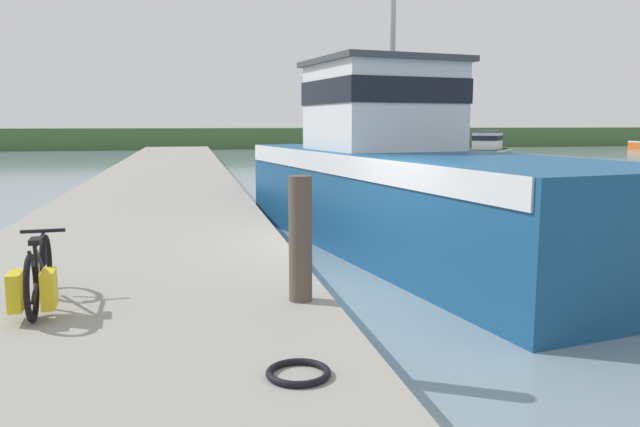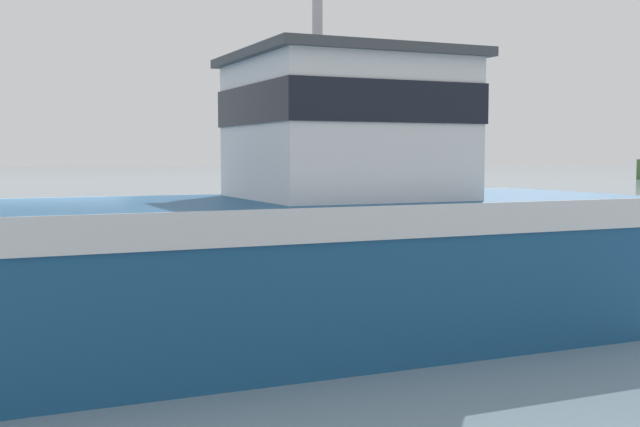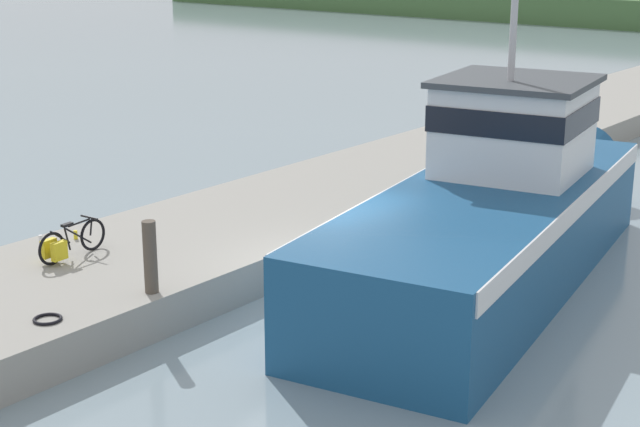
# 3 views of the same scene
# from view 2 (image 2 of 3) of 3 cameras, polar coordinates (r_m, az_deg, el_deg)

# --- Properties ---
(ground_plane) EXTENTS (320.00, 320.00, 0.00)m
(ground_plane) POSITION_cam_2_polar(r_m,az_deg,el_deg) (12.58, -19.23, -7.88)
(ground_plane) COLOR gray
(dock_pier) EXTENTS (4.61, 80.00, 0.77)m
(dock_pier) POSITION_cam_2_polar(r_m,az_deg,el_deg) (15.85, -18.12, -3.96)
(dock_pier) COLOR gray
(dock_pier) RESTS_ON ground_plane
(fishing_boat_main) EXTENTS (5.33, 13.46, 11.02)m
(fishing_boat_main) POSITION_cam_2_polar(r_m,az_deg,el_deg) (10.75, -1.96, -1.95)
(fishing_boat_main) COLOR navy
(fishing_boat_main) RESTS_ON ground_plane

